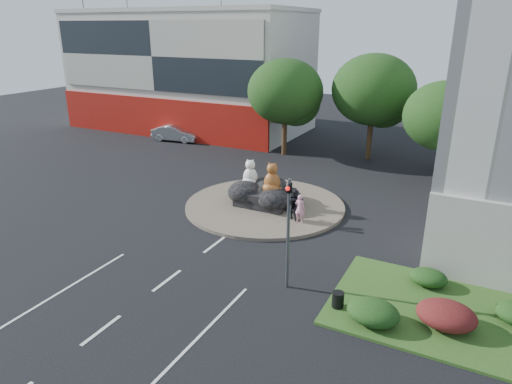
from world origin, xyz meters
The scene contains 21 objects.
ground centered at (0.00, 0.00, 0.00)m, with size 120.00×120.00×0.00m, color black.
roundabout_island centered at (0.00, 10.00, 0.10)m, with size 10.00×10.00×0.20m, color brown.
rock_plinth centered at (0.00, 10.00, 0.65)m, with size 3.20×2.60×0.90m, color black, non-canonical shape.
shophouse_block centered at (-18.00, 27.91, 6.18)m, with size 25.20×12.30×17.40m.
grass_verge centered at (12.00, 3.00, 0.06)m, with size 10.00×6.00×0.12m, color #284818.
tree_left centered at (-3.93, 22.06, 5.25)m, with size 6.46×6.46×8.27m.
tree_mid centered at (3.07, 24.06, 5.56)m, with size 6.84×6.84×8.76m.
tree_right centered at (9.07, 20.06, 4.63)m, with size 5.70×5.70×7.30m.
hedge_near_green centered at (9.00, 1.00, 0.57)m, with size 2.00×1.60×0.90m, color #153410.
hedge_red centered at (11.50, 2.00, 0.61)m, with size 2.20×1.76×0.99m, color #431112.
hedge_back_green centered at (10.50, 4.80, 0.48)m, with size 1.60×1.28×0.72m, color #153410.
traffic_light centered at (5.10, 2.00, 3.62)m, with size 0.44×1.24×5.00m.
street_lamp centered at (12.82, 8.00, 4.55)m, with size 2.34×0.22×8.06m.
cat_white centered at (-1.22, 10.36, 2.00)m, with size 1.08×0.93×1.80m, color white, non-canonical shape.
cat_tabby centered at (0.55, 9.87, 2.08)m, with size 1.18×1.02×1.96m, color #B45C25, non-canonical shape.
kitten_calico centered at (-1.38, 9.05, 0.61)m, with size 0.49×0.42×0.81m, color white, non-canonical shape.
kitten_white centered at (2.50, 9.58, 0.62)m, with size 0.51×0.44×0.85m, color beige, non-canonical shape.
pedestrian_pink centered at (3.03, 8.34, 1.05)m, with size 0.62×0.41×1.69m, color pink.
pedestrian_dark centered at (2.56, 8.66, 1.12)m, with size 0.89×0.69×1.83m, color black.
parked_car centered at (-15.54, 21.64, 0.78)m, with size 1.65×4.74×1.56m, color #A1A4A9.
litter_bin centered at (7.50, 1.40, 0.45)m, with size 0.48×0.48×0.65m, color black.
Camera 1 is at (11.75, -14.08, 10.82)m, focal length 32.00 mm.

